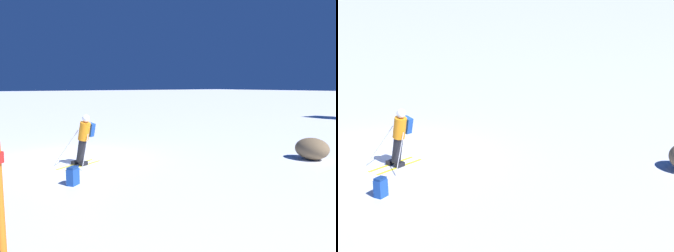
# 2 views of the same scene
# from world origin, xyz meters

# --- Properties ---
(ground_plane) EXTENTS (300.00, 300.00, 0.00)m
(ground_plane) POSITION_xyz_m (0.00, 0.00, 0.00)
(ground_plane) COLOR white
(skier) EXTENTS (1.38, 1.65, 1.74)m
(skier) POSITION_xyz_m (1.15, 0.12, 0.95)
(skier) COLOR yellow
(skier) RESTS_ON ground
(spare_backpack) EXTENTS (0.36, 0.37, 0.50)m
(spare_backpack) POSITION_xyz_m (3.02, -0.92, 0.24)
(spare_backpack) COLOR #194293
(spare_backpack) RESTS_ON ground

